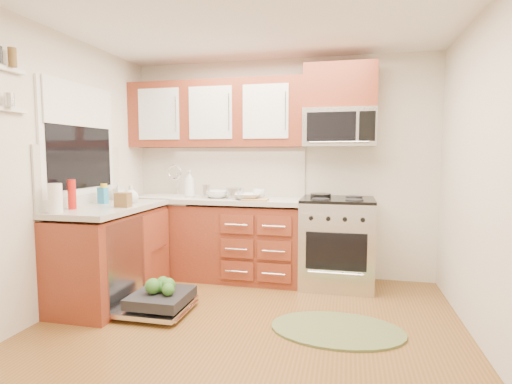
% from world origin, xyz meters
% --- Properties ---
extents(floor, '(3.50, 3.50, 0.00)m').
position_xyz_m(floor, '(0.00, 0.00, 0.00)').
color(floor, brown).
rests_on(floor, ground).
extents(ceiling, '(3.50, 3.50, 0.00)m').
position_xyz_m(ceiling, '(0.00, 0.00, 2.50)').
color(ceiling, white).
rests_on(ceiling, ground).
extents(wall_back, '(3.50, 0.04, 2.50)m').
position_xyz_m(wall_back, '(0.00, 1.75, 1.25)').
color(wall_back, beige).
rests_on(wall_back, ground).
extents(wall_front, '(3.50, 0.04, 2.50)m').
position_xyz_m(wall_front, '(0.00, -1.75, 1.25)').
color(wall_front, beige).
rests_on(wall_front, ground).
extents(wall_left, '(0.04, 3.50, 2.50)m').
position_xyz_m(wall_left, '(-1.75, 0.00, 1.25)').
color(wall_left, beige).
rests_on(wall_left, ground).
extents(wall_right, '(0.04, 3.50, 2.50)m').
position_xyz_m(wall_right, '(1.75, 0.00, 1.25)').
color(wall_right, beige).
rests_on(wall_right, ground).
extents(base_cabinet_back, '(2.05, 0.60, 0.85)m').
position_xyz_m(base_cabinet_back, '(-0.73, 1.45, 0.42)').
color(base_cabinet_back, maroon).
rests_on(base_cabinet_back, ground).
extents(base_cabinet_left, '(0.60, 1.25, 0.85)m').
position_xyz_m(base_cabinet_left, '(-1.45, 0.52, 0.42)').
color(base_cabinet_left, maroon).
rests_on(base_cabinet_left, ground).
extents(countertop_back, '(2.07, 0.64, 0.05)m').
position_xyz_m(countertop_back, '(-0.72, 1.44, 0.90)').
color(countertop_back, beige).
rests_on(countertop_back, base_cabinet_back).
extents(countertop_left, '(0.64, 1.27, 0.05)m').
position_xyz_m(countertop_left, '(-1.44, 0.53, 0.90)').
color(countertop_left, beige).
rests_on(countertop_left, base_cabinet_left).
extents(backsplash_back, '(2.05, 0.02, 0.57)m').
position_xyz_m(backsplash_back, '(-0.73, 1.74, 1.21)').
color(backsplash_back, beige).
rests_on(backsplash_back, ground).
extents(backsplash_left, '(0.02, 1.25, 0.57)m').
position_xyz_m(backsplash_left, '(-1.74, 0.52, 1.21)').
color(backsplash_left, beige).
rests_on(backsplash_left, ground).
extents(upper_cabinets, '(2.05, 0.35, 0.75)m').
position_xyz_m(upper_cabinets, '(-0.73, 1.57, 1.88)').
color(upper_cabinets, maroon).
rests_on(upper_cabinets, ground).
extents(cabinet_over_mw, '(0.76, 0.35, 0.47)m').
position_xyz_m(cabinet_over_mw, '(0.68, 1.57, 2.13)').
color(cabinet_over_mw, maroon).
rests_on(cabinet_over_mw, ground).
extents(range, '(0.76, 0.64, 0.95)m').
position_xyz_m(range, '(0.68, 1.43, 0.47)').
color(range, silver).
rests_on(range, ground).
extents(microwave, '(0.76, 0.38, 0.40)m').
position_xyz_m(microwave, '(0.68, 1.55, 1.70)').
color(microwave, silver).
rests_on(microwave, ground).
extents(sink, '(0.62, 0.50, 0.26)m').
position_xyz_m(sink, '(-1.25, 1.42, 0.80)').
color(sink, white).
rests_on(sink, ground).
extents(dishwasher, '(0.70, 0.60, 0.20)m').
position_xyz_m(dishwasher, '(-0.86, 0.30, 0.10)').
color(dishwasher, silver).
rests_on(dishwasher, ground).
extents(window, '(0.03, 1.05, 1.05)m').
position_xyz_m(window, '(-1.74, 0.50, 1.55)').
color(window, white).
rests_on(window, ground).
extents(window_blind, '(0.02, 0.96, 0.40)m').
position_xyz_m(window_blind, '(-1.71, 0.50, 1.88)').
color(window_blind, white).
rests_on(window_blind, ground).
extents(shelf_upper, '(0.04, 0.40, 0.03)m').
position_xyz_m(shelf_upper, '(-1.72, -0.35, 2.05)').
color(shelf_upper, white).
rests_on(shelf_upper, ground).
extents(shelf_lower, '(0.04, 0.40, 0.03)m').
position_xyz_m(shelf_lower, '(-1.72, -0.35, 1.75)').
color(shelf_lower, white).
rests_on(shelf_lower, ground).
extents(rug, '(1.11, 0.75, 0.02)m').
position_xyz_m(rug, '(0.72, 0.28, 0.01)').
color(rug, olive).
rests_on(rug, ground).
extents(skillet, '(0.24, 0.24, 0.04)m').
position_xyz_m(skillet, '(0.50, 1.47, 0.97)').
color(skillet, black).
rests_on(skillet, range).
extents(stock_pot, '(0.24, 0.24, 0.12)m').
position_xyz_m(stock_pot, '(-0.44, 1.38, 0.98)').
color(stock_pot, silver).
rests_on(stock_pot, countertop_back).
extents(cutting_board, '(0.28, 0.19, 0.02)m').
position_xyz_m(cutting_board, '(-0.17, 1.22, 0.93)').
color(cutting_board, '#AB7E4E').
rests_on(cutting_board, countertop_back).
extents(canister, '(0.13, 0.13, 0.15)m').
position_xyz_m(canister, '(-0.77, 1.36, 1.00)').
color(canister, silver).
rests_on(canister, countertop_back).
extents(paper_towel_roll, '(0.12, 0.12, 0.25)m').
position_xyz_m(paper_towel_roll, '(-1.60, -0.02, 1.05)').
color(paper_towel_roll, white).
rests_on(paper_towel_roll, countertop_left).
extents(mustard_bottle, '(0.08, 0.08, 0.20)m').
position_xyz_m(mustard_bottle, '(-1.59, 0.66, 1.02)').
color(mustard_bottle, yellow).
rests_on(mustard_bottle, countertop_left).
extents(red_bottle, '(0.08, 0.08, 0.27)m').
position_xyz_m(red_bottle, '(-1.62, 0.21, 1.06)').
color(red_bottle, '#B8170F').
rests_on(red_bottle, countertop_left).
extents(wooden_box, '(0.14, 0.10, 0.13)m').
position_xyz_m(wooden_box, '(-1.25, 0.44, 0.99)').
color(wooden_box, brown).
rests_on(wooden_box, countertop_left).
extents(blue_carton, '(0.11, 0.09, 0.16)m').
position_xyz_m(blue_carton, '(-1.60, 0.65, 1.01)').
color(blue_carton, '#2988C0').
rests_on(blue_carton, countertop_left).
extents(bowl_a, '(0.31, 0.31, 0.07)m').
position_xyz_m(bowl_a, '(-0.28, 1.29, 0.96)').
color(bowl_a, '#999999').
rests_on(bowl_a, countertop_back).
extents(bowl_b, '(0.28, 0.28, 0.08)m').
position_xyz_m(bowl_b, '(-0.65, 1.39, 0.97)').
color(bowl_b, '#999999').
rests_on(bowl_b, countertop_back).
extents(cup, '(0.17, 0.17, 0.11)m').
position_xyz_m(cup, '(-0.18, 1.44, 0.98)').
color(cup, '#999999').
rests_on(cup, countertop_back).
extents(soap_bottle_a, '(0.12, 0.12, 0.31)m').
position_xyz_m(soap_bottle_a, '(-0.97, 1.36, 1.08)').
color(soap_bottle_a, '#999999').
rests_on(soap_bottle_a, countertop_back).
extents(soap_bottle_b, '(0.10, 0.10, 0.18)m').
position_xyz_m(soap_bottle_b, '(-1.62, 0.95, 1.02)').
color(soap_bottle_b, '#999999').
rests_on(soap_bottle_b, countertop_left).
extents(soap_bottle_c, '(0.15, 0.15, 0.19)m').
position_xyz_m(soap_bottle_c, '(-1.34, 0.73, 1.02)').
color(soap_bottle_c, '#999999').
rests_on(soap_bottle_c, countertop_left).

